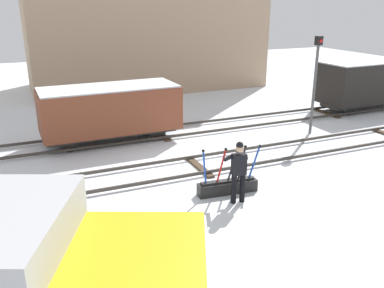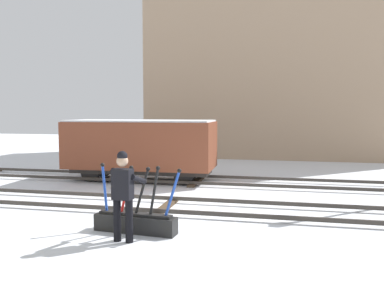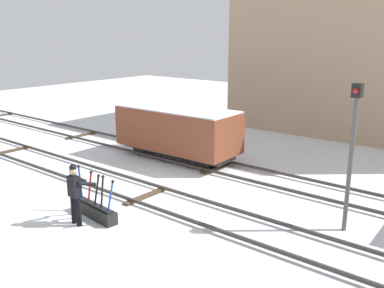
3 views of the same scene
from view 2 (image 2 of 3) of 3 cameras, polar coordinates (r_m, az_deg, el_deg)
The scene contains 7 objects.
ground_plane at distance 10.78m, azimuth -3.81°, elevation -9.10°, with size 60.00×60.00×0.00m, color silver.
track_main_line at distance 10.75m, azimuth -3.82°, elevation -8.54°, with size 44.00×1.94×0.18m.
track_siding_near at distance 14.53m, azimuth 0.59°, elevation -5.06°, with size 44.00×1.94×0.18m.
switch_lever_frame at distance 8.79m, azimuth -7.92°, elevation -10.62°, with size 1.94×0.53×1.45m.
rail_worker at distance 8.06m, azimuth -9.63°, elevation -6.44°, with size 0.58×0.67×1.80m.
apartment_building at distance 24.90m, azimuth 12.11°, elevation 10.67°, with size 14.79×7.00×10.41m.
freight_car_near_switch at distance 14.94m, azimuth -7.21°, elevation -0.23°, with size 5.39×2.25×2.24m.
Camera 2 is at (2.95, -10.05, 2.56)m, focal length 37.89 mm.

